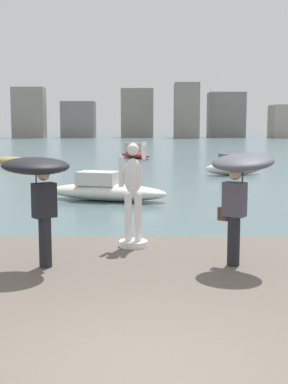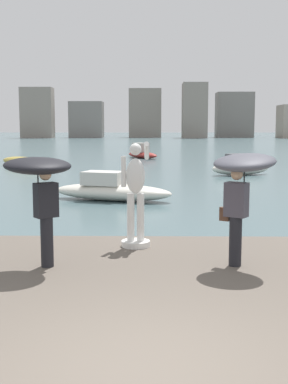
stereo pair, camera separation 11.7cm
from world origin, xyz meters
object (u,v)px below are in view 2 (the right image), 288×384
Objects in this scene: boat_far at (23,162)px; boat_rightward at (142,153)px; boat_near at (240,167)px; onlooker_right at (242,177)px; statue_white_figure at (136,198)px; boat_leftward at (111,190)px; onlooker_left at (40,177)px.

boat_rightward reaches higher than boat_far.
boat_near is 0.83× the size of boat_far.
boat_far is (-10.78, 27.47, -1.63)m from onlooker_right.
boat_rightward is (-0.61, 35.79, -0.92)m from statue_white_figure.
boat_near is 0.78× the size of boat_leftward.
onlooker_left is at bearing -178.10° from onlooker_right.
onlooker_left is 0.50× the size of boat_near.
onlooker_right reaches higher than onlooker_left.
boat_near is at bearing 56.97° from boat_leftward.
onlooker_left reaches higher than boat_rightward.
statue_white_figure is 0.43× the size of boat_leftward.
onlooker_right is 0.52× the size of boat_near.
boat_far is at bearing 104.82° from onlooker_left.
statue_white_figure is 27.50m from boat_far.
statue_white_figure is 9.41m from boat_leftward.
onlooker_right is at bearing -37.85° from statue_white_figure.
boat_far is at bearing -130.27° from boat_rightward.
boat_rightward reaches higher than boat_leftward.
boat_leftward is at bearing -91.42° from boat_rightward.
boat_far is 0.93× the size of boat_leftward.
statue_white_figure reaches higher than boat_near.
onlooker_left is at bearing -135.16° from statue_white_figure.
boat_far is at bearing 114.51° from boat_leftward.
onlooker_left is (-1.59, -1.58, 0.58)m from statue_white_figure.
statue_white_figure reaches higher than boat_leftward.
statue_white_figure is 0.46× the size of boat_far.
onlooker_right is 0.41× the size of boat_leftward.
boat_far is (-14.41, 6.30, -0.13)m from boat_near.
statue_white_figure is at bearing -71.13° from boat_far.
statue_white_figure reaches higher than boat_far.
onlooker_right is at bearing -68.58° from boat_far.
boat_rightward is at bearing 49.73° from boat_far.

